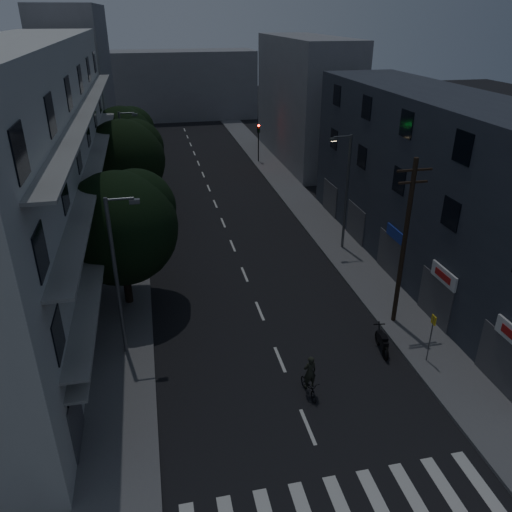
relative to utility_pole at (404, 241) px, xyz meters
name	(u,v)px	position (x,y,z in m)	size (l,w,h in m)	color
ground	(222,220)	(-6.89, 16.64, -4.87)	(160.00, 160.00, 0.00)	black
sidewalk_left	(128,227)	(-14.39, 16.64, -4.79)	(3.00, 90.00, 0.15)	#565659
sidewalk_right	(310,212)	(0.61, 16.64, -4.79)	(3.00, 90.00, 0.15)	#565659
lane_markings	(212,196)	(-6.89, 22.89, -4.86)	(0.15, 60.50, 0.01)	beige
building_left	(34,170)	(-18.87, 9.64, 2.13)	(7.00, 36.00, 14.00)	#B7B7B2
building_right	(439,188)	(5.10, 5.63, 0.63)	(6.19, 28.00, 11.00)	#292E38
building_far_left	(81,85)	(-18.89, 39.64, 3.13)	(6.00, 20.00, 16.00)	slate
building_far_right	(305,100)	(5.11, 33.64, 1.63)	(6.00, 20.00, 13.00)	slate
building_far_end	(177,85)	(-6.89, 61.64, 0.13)	(24.00, 8.00, 10.00)	slate
tree_near	(121,224)	(-14.04, 5.12, 0.11)	(6.26, 6.26, 7.72)	black
tree_mid	(125,157)	(-14.08, 18.93, 0.17)	(6.36, 6.36, 7.82)	black
tree_far	(123,137)	(-14.41, 27.10, -0.03)	(6.05, 6.05, 7.48)	black
traffic_signal_far_right	(259,135)	(-0.23, 33.00, -1.77)	(0.28, 0.37, 4.10)	black
traffic_signal_far_left	(135,141)	(-13.52, 32.81, -1.77)	(0.28, 0.37, 4.10)	black
street_lamp_left_near	(118,271)	(-14.09, 0.26, -0.27)	(1.51, 0.25, 8.00)	slate
street_lamp_right	(345,187)	(0.57, 9.48, -0.27)	(1.51, 0.25, 8.00)	#53575A
street_lamp_left_far	(125,156)	(-14.13, 20.97, -0.27)	(1.51, 0.25, 8.00)	#595C60
utility_pole	(404,241)	(0.00, 0.00, 0.00)	(1.80, 0.24, 9.00)	black
bus_stop_sign	(432,330)	(-0.04, -3.60, -2.98)	(0.06, 0.35, 2.52)	#595B60
motorcycle	(382,342)	(-1.76, -2.26, -4.35)	(0.61, 2.03, 1.31)	black
cyclist	(309,382)	(-6.27, -4.51, -4.18)	(0.74, 1.67, 2.04)	black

